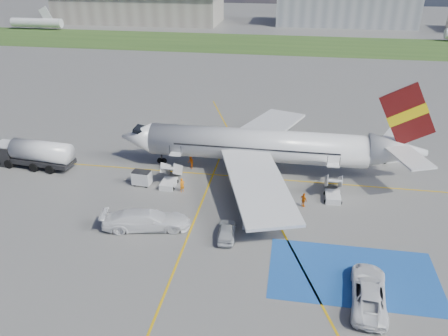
# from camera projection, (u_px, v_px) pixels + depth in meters

# --- Properties ---
(ground) EXTENTS (400.00, 400.00, 0.00)m
(ground) POSITION_uv_depth(u_px,v_px,m) (241.00, 236.00, 41.71)
(ground) COLOR #60605E
(ground) RESTS_ON ground
(grass_strip) EXTENTS (400.00, 30.00, 0.01)m
(grass_strip) POSITION_uv_depth(u_px,v_px,m) (283.00, 44.00, 125.48)
(grass_strip) COLOR #2D4C1E
(grass_strip) RESTS_ON ground
(taxiway_line_main) EXTENTS (120.00, 0.20, 0.01)m
(taxiway_line_main) POSITION_uv_depth(u_px,v_px,m) (254.00, 178.00, 52.29)
(taxiway_line_main) COLOR gold
(taxiway_line_main) RESTS_ON ground
(taxiway_line_cross) EXTENTS (0.20, 60.00, 0.01)m
(taxiway_line_cross) POSITION_uv_depth(u_px,v_px,m) (160.00, 305.00, 33.61)
(taxiway_line_cross) COLOR gold
(taxiway_line_cross) RESTS_ON ground
(taxiway_line_diag) EXTENTS (20.71, 56.45, 0.01)m
(taxiway_line_diag) POSITION_uv_depth(u_px,v_px,m) (254.00, 178.00, 52.29)
(taxiway_line_diag) COLOR gold
(taxiway_line_diag) RESTS_ON ground
(staging_box) EXTENTS (14.00, 8.00, 0.01)m
(staging_box) POSITION_uv_depth(u_px,v_px,m) (353.00, 274.00, 36.73)
(staging_box) COLOR #1B50A6
(staging_box) RESTS_ON ground
(terminal_west) EXTENTS (60.00, 22.00, 10.00)m
(terminal_west) POSITION_uv_depth(u_px,v_px,m) (139.00, 8.00, 162.08)
(terminal_west) COLOR gray
(terminal_west) RESTS_ON ground
(terminal_centre) EXTENTS (48.00, 18.00, 12.00)m
(terminal_centre) POSITION_uv_depth(u_px,v_px,m) (346.00, 7.00, 155.16)
(terminal_centre) COLOR gray
(terminal_centre) RESTS_ON ground
(airliner) EXTENTS (36.81, 32.95, 11.92)m
(airliner) POSITION_uv_depth(u_px,v_px,m) (269.00, 146.00, 52.31)
(airliner) COLOR silver
(airliner) RESTS_ON ground
(airstairs_fwd) EXTENTS (1.90, 5.20, 3.60)m
(airstairs_fwd) POSITION_uv_depth(u_px,v_px,m) (170.00, 180.00, 50.48)
(airstairs_fwd) COLOR silver
(airstairs_fwd) RESTS_ON ground
(airstairs_aft) EXTENTS (1.90, 5.20, 3.60)m
(airstairs_aft) POSITION_uv_depth(u_px,v_px,m) (333.00, 193.00, 47.80)
(airstairs_aft) COLOR silver
(airstairs_aft) RESTS_ON ground
(fuel_tanker) EXTENTS (10.64, 3.89, 3.55)m
(fuel_tanker) POSITION_uv_depth(u_px,v_px,m) (34.00, 156.00, 54.36)
(fuel_tanker) COLOR black
(fuel_tanker) RESTS_ON ground
(gpu_cart) EXTENTS (2.19, 1.51, 1.75)m
(gpu_cart) POSITION_uv_depth(u_px,v_px,m) (142.00, 179.00, 50.40)
(gpu_cart) COLOR silver
(gpu_cart) RESTS_ON ground
(belt_loader) EXTENTS (5.83, 3.76, 1.70)m
(belt_loader) POSITION_uv_depth(u_px,v_px,m) (395.00, 156.00, 56.72)
(belt_loader) COLOR silver
(belt_loader) RESTS_ON ground
(car_silver_a) EXTENTS (1.96, 4.19, 1.39)m
(car_silver_a) POSITION_uv_depth(u_px,v_px,m) (227.00, 231.00, 41.23)
(car_silver_a) COLOR silver
(car_silver_a) RESTS_ON ground
(car_silver_b) EXTENTS (1.54, 4.32, 1.42)m
(car_silver_b) POSITION_uv_depth(u_px,v_px,m) (252.00, 215.00, 43.62)
(car_silver_b) COLOR #B4B6BC
(car_silver_b) RESTS_ON ground
(van_white_a) EXTENTS (3.12, 5.81, 2.09)m
(van_white_a) POSITION_uv_depth(u_px,v_px,m) (369.00, 290.00, 33.60)
(van_white_a) COLOR white
(van_white_a) RESTS_ON ground
(van_white_b) EXTENTS (6.77, 3.78, 2.50)m
(van_white_b) POSITION_uv_depth(u_px,v_px,m) (146.00, 217.00, 42.33)
(van_white_b) COLOR white
(van_white_b) RESTS_ON ground
(crew_fwd) EXTENTS (0.69, 0.72, 1.66)m
(crew_fwd) POSITION_uv_depth(u_px,v_px,m) (182.00, 185.00, 48.94)
(crew_fwd) COLOR orange
(crew_fwd) RESTS_ON ground
(crew_nose) EXTENTS (0.94, 1.02, 1.69)m
(crew_nose) POSITION_uv_depth(u_px,v_px,m) (191.00, 162.00, 54.19)
(crew_nose) COLOR orange
(crew_nose) RESTS_ON ground
(crew_aft) EXTENTS (0.94, 0.94, 1.60)m
(crew_aft) POSITION_uv_depth(u_px,v_px,m) (304.00, 200.00, 46.11)
(crew_aft) COLOR orange
(crew_aft) RESTS_ON ground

